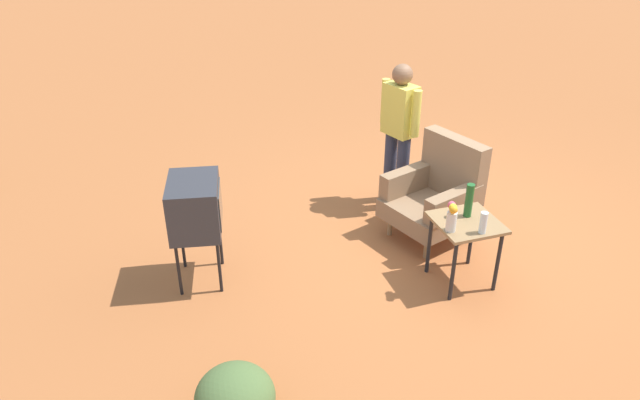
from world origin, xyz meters
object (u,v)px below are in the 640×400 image
Objects in this scene: tv_on_stand at (195,207)px; flower_vase at (452,216)px; person_standing at (399,127)px; bottle_wine_green at (469,200)px; armchair at (436,193)px; side_table at (466,230)px; bottle_short_clear at (483,223)px.

flower_vase is (0.89, 2.07, 0.02)m from tv_on_stand.
bottle_wine_green is at bearing -0.09° from person_standing.
armchair is 1.03× the size of tv_on_stand.
bottle_wine_green is at bearing 149.95° from side_table.
side_table is 0.27m from bottle_wine_green.
armchair is 0.89m from person_standing.
flower_vase reaches higher than bottle_short_clear.
bottle_wine_green is (1.50, -0.00, -0.13)m from person_standing.
tv_on_stand is 2.44m from bottle_wine_green.
flower_vase is at bearing -9.23° from person_standing.
bottle_wine_green reaches higher than bottle_short_clear.
person_standing is 1.50m from bottle_wine_green.
bottle_wine_green reaches higher than flower_vase.
side_table is at bearing 70.82° from tv_on_stand.
bottle_wine_green is 1.21× the size of flower_vase.
bottle_wine_green is at bearing 122.92° from flower_vase.
bottle_short_clear is (1.79, -0.03, -0.19)m from person_standing.
bottle_wine_green is at bearing -7.61° from armchair.
person_standing is at bearing -172.94° from armchair.
bottle_wine_green is at bearing 174.80° from bottle_short_clear.
armchair reaches higher than tv_on_stand.
flower_vase is (1.67, -0.27, -0.14)m from person_standing.
tv_on_stand is 3.89× the size of flower_vase.
bottle_wine_green is 0.32m from flower_vase.
armchair is 0.80m from bottle_wine_green.
bottle_short_clear is at bearing 5.57° from side_table.
tv_on_stand is at bearing -107.01° from bottle_wine_green.
bottle_wine_green is (-0.08, 0.05, 0.26)m from side_table.
armchair reaches higher than side_table.
flower_vase is at bearing -115.85° from bottle_short_clear.
tv_on_stand is 5.15× the size of bottle_short_clear.
flower_vase is (0.90, -0.37, 0.30)m from armchair.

